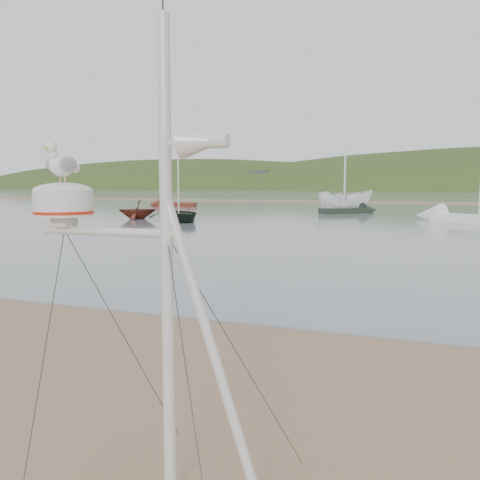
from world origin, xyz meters
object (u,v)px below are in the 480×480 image
(dinghy_red_far, at_px, (166,205))
(sailboat_white_near, at_px, (448,217))
(boat_dark, at_px, (178,186))
(mast_rig, at_px, (159,371))
(boat_red, at_px, (137,201))
(sailboat_dark_mid, at_px, (357,210))
(boat_white, at_px, (345,184))

(dinghy_red_far, bearing_deg, sailboat_white_near, -22.68)
(sailboat_white_near, bearing_deg, boat_dark, -157.70)
(mast_rig, height_order, sailboat_white_near, sailboat_white_near)
(mast_rig, xyz_separation_m, sailboat_white_near, (3.36, 36.45, -0.89))
(boat_red, bearing_deg, boat_dark, 49.54)
(boat_dark, bearing_deg, sailboat_dark_mid, 9.08)
(boat_dark, height_order, dinghy_red_far, boat_dark)
(boat_red, distance_m, dinghy_red_far, 20.77)
(boat_red, distance_m, sailboat_white_near, 23.18)
(boat_white, relative_size, sailboat_white_near, 0.66)
(boat_red, distance_m, boat_white, 21.17)
(mast_rig, xyz_separation_m, boat_red, (-18.87, 29.96, 0.21))
(mast_rig, distance_m, boat_white, 46.90)
(boat_dark, distance_m, dinghy_red_far, 23.54)
(mast_rig, xyz_separation_m, boat_dark, (-14.83, 28.99, 1.36))
(boat_red, bearing_deg, boat_white, 114.61)
(boat_red, bearing_deg, sailboat_dark_mid, 106.10)
(boat_white, xyz_separation_m, dinghy_red_far, (-21.13, 2.57, -2.41))
(boat_red, height_order, sailboat_white_near, sailboat_white_near)
(mast_rig, bearing_deg, boat_dark, 117.09)
(sailboat_white_near, xyz_separation_m, dinghy_red_far, (-30.24, 12.64, -0.01))
(boat_dark, xyz_separation_m, sailboat_white_near, (18.19, 7.46, -2.25))
(sailboat_white_near, distance_m, sailboat_dark_mid, 10.46)
(boat_white, bearing_deg, sailboat_white_near, -135.52)
(boat_white, xyz_separation_m, sailboat_white_near, (9.11, -10.07, -2.40))
(mast_rig, bearing_deg, sailboat_dark_mid, 95.50)
(mast_rig, bearing_deg, boat_red, 122.20)
(boat_dark, relative_size, boat_red, 1.84)
(boat_dark, distance_m, sailboat_dark_mid, 18.27)
(boat_red, distance_m, sailboat_dark_mid, 20.12)
(boat_dark, relative_size, boat_white, 0.94)
(dinghy_red_far, bearing_deg, sailboat_dark_mid, -13.40)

